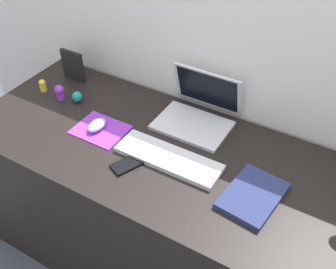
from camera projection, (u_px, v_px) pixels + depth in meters
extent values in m
plane|color=#474C56|center=(167.00, 260.00, 2.04)|extent=(6.00, 6.00, 0.00)
cube|color=silver|center=(209.00, 118.00, 1.86)|extent=(2.88, 0.05, 1.31)
cube|color=black|center=(167.00, 213.00, 1.80)|extent=(1.68, 0.67, 0.74)
cube|color=silver|center=(192.00, 125.00, 1.67)|extent=(0.30, 0.21, 0.01)
cube|color=silver|center=(208.00, 89.00, 1.69)|extent=(0.30, 0.06, 0.20)
cube|color=black|center=(207.00, 89.00, 1.69)|extent=(0.27, 0.05, 0.17)
cube|color=silver|center=(168.00, 158.00, 1.52)|extent=(0.41, 0.13, 0.02)
cube|color=purple|center=(100.00, 130.00, 1.66)|extent=(0.21, 0.17, 0.00)
ellipsoid|color=silver|center=(97.00, 125.00, 1.65)|extent=(0.06, 0.10, 0.03)
cube|color=black|center=(129.00, 164.00, 1.50)|extent=(0.11, 0.14, 0.01)
cube|color=navy|center=(253.00, 195.00, 1.38)|extent=(0.20, 0.26, 0.02)
cube|color=black|center=(73.00, 66.00, 1.91)|extent=(0.12, 0.02, 0.15)
cylinder|color=yellow|center=(43.00, 88.00, 1.87)|extent=(0.03, 0.03, 0.03)
sphere|color=yellow|center=(42.00, 83.00, 1.85)|extent=(0.03, 0.03, 0.03)
ellipsoid|color=teal|center=(77.00, 97.00, 1.80)|extent=(0.05, 0.05, 0.05)
cylinder|color=purple|center=(60.00, 96.00, 1.82)|extent=(0.04, 0.04, 0.03)
sphere|color=purple|center=(59.00, 90.00, 1.80)|extent=(0.04, 0.04, 0.04)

